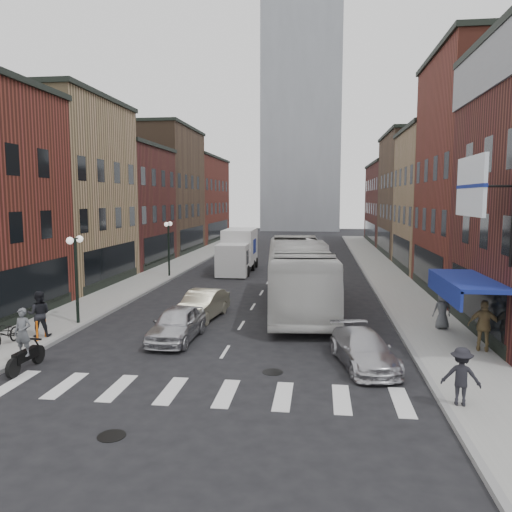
{
  "coord_description": "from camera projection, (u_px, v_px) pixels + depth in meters",
  "views": [
    {
      "loc": [
        3.48,
        -17.09,
        5.8
      ],
      "look_at": [
        0.44,
        6.91,
        3.0
      ],
      "focal_mm": 35.0,
      "sensor_mm": 36.0,
      "label": 1
    }
  ],
  "objects": [
    {
      "name": "ped_left_solo",
      "position": [
        39.0,
        314.0,
        20.41
      ],
      "size": [
        1.04,
        0.81,
        1.89
      ],
      "primitive_type": "imported",
      "rotation": [
        0.0,
        0.0,
        3.49
      ],
      "color": "black",
      "rests_on": "sidewalk_left"
    },
    {
      "name": "bike_rack",
      "position": [
        41.0,
        329.0,
        20.11
      ],
      "size": [
        0.08,
        0.68,
        0.8
      ],
      "color": "#D8590C",
      "rests_on": "sidewalk_left"
    },
    {
      "name": "transit_bus",
      "position": [
        298.0,
        274.0,
        26.29
      ],
      "size": [
        4.18,
        13.21,
        3.62
      ],
      "primitive_type": "imported",
      "rotation": [
        0.0,
        0.0,
        0.09
      ],
      "color": "silver",
      "rests_on": "ground"
    },
    {
      "name": "bldg_left_far_b",
      "position": [
        182.0,
        199.0,
        67.46
      ],
      "size": [
        10.3,
        16.2,
        11.3
      ],
      "color": "maroon",
      "rests_on": "ground"
    },
    {
      "name": "crosswalk_stripes",
      "position": [
        200.0,
        392.0,
        14.99
      ],
      "size": [
        12.0,
        2.2,
        0.01
      ],
      "primitive_type": "cube",
      "color": "silver",
      "rests_on": "ground"
    },
    {
      "name": "curb_right",
      "position": [
        364.0,
        273.0,
        38.75
      ],
      "size": [
        0.2,
        74.0,
        0.16
      ],
      "primitive_type": "cube",
      "color": "gray",
      "rests_on": "ground"
    },
    {
      "name": "bldg_left_mid_b",
      "position": [
        103.0,
        206.0,
        42.88
      ],
      "size": [
        10.3,
        10.2,
        10.3
      ],
      "color": "#4C1C1B",
      "rests_on": "ground"
    },
    {
      "name": "curb_left",
      "position": [
        189.0,
        270.0,
        40.5
      ],
      "size": [
        0.2,
        74.0,
        0.16
      ],
      "primitive_type": "cube",
      "color": "gray",
      "rests_on": "ground"
    },
    {
      "name": "parked_bicycle",
      "position": [
        6.0,
        334.0,
        19.22
      ],
      "size": [
        0.62,
        1.76,
        0.92
      ],
      "primitive_type": "imported",
      "rotation": [
        0.0,
        0.0,
        0.01
      ],
      "color": "black",
      "rests_on": "sidewalk_left"
    },
    {
      "name": "curb_car",
      "position": [
        364.0,
        349.0,
        17.24
      ],
      "size": [
        2.54,
        4.4,
        1.2
      ],
      "primitive_type": "imported",
      "rotation": [
        0.0,
        0.0,
        0.22
      ],
      "color": "#BAB9BE",
      "rests_on": "ground"
    },
    {
      "name": "streetlamp_near",
      "position": [
        76.0,
        263.0,
        22.48
      ],
      "size": [
        0.32,
        1.22,
        4.11
      ],
      "color": "black",
      "rests_on": "ground"
    },
    {
      "name": "sidewalk_right",
      "position": [
        384.0,
        273.0,
        38.55
      ],
      "size": [
        3.0,
        74.0,
        0.15
      ],
      "primitive_type": "cube",
      "color": "gray",
      "rests_on": "ground"
    },
    {
      "name": "ped_right_b",
      "position": [
        484.0,
        326.0,
        18.44
      ],
      "size": [
        1.24,
        0.86,
        1.92
      ],
      "primitive_type": "imported",
      "rotation": [
        0.0,
        0.0,
        2.85
      ],
      "color": "olive",
      "rests_on": "sidewalk_right"
    },
    {
      "name": "bldg_left_far_a",
      "position": [
        147.0,
        190.0,
        53.55
      ],
      "size": [
        10.3,
        12.2,
        13.3
      ],
      "color": "#483324",
      "rests_on": "ground"
    },
    {
      "name": "billboard_sign",
      "position": [
        474.0,
        188.0,
        16.66
      ],
      "size": [
        1.52,
        3.0,
        3.7
      ],
      "color": "black",
      "rests_on": "ground"
    },
    {
      "name": "motorcycle_rider",
      "position": [
        24.0,
        342.0,
        16.73
      ],
      "size": [
        0.61,
        2.12,
        2.16
      ],
      "rotation": [
        0.0,
        0.0,
        -0.05
      ],
      "color": "black",
      "rests_on": "ground"
    },
    {
      "name": "bldg_right_far_b",
      "position": [
        410.0,
        203.0,
        63.76
      ],
      "size": [
        10.3,
        16.2,
        10.3
      ],
      "color": "#4C1C1B",
      "rests_on": "ground"
    },
    {
      "name": "sidewalk_left",
      "position": [
        171.0,
        269.0,
        40.68
      ],
      "size": [
        3.0,
        74.0,
        0.15
      ],
      "primitive_type": "cube",
      "color": "gray",
      "rests_on": "ground"
    },
    {
      "name": "distant_tower",
      "position": [
        302.0,
        94.0,
        91.94
      ],
      "size": [
        14.0,
        14.0,
        50.0
      ],
      "primitive_type": "cube",
      "color": "#9399A0",
      "rests_on": "ground"
    },
    {
      "name": "awning_blue",
      "position": [
        462.0,
        282.0,
        18.99
      ],
      "size": [
        1.8,
        5.0,
        0.78
      ],
      "color": "navy",
      "rests_on": "ground"
    },
    {
      "name": "ped_right_c",
      "position": [
        442.0,
        310.0,
        21.67
      ],
      "size": [
        0.87,
        0.64,
        1.61
      ],
      "primitive_type": "imported",
      "rotation": [
        0.0,
        0.0,
        3.32
      ],
      "color": "#4F5155",
      "rests_on": "sidewalk_right"
    },
    {
      "name": "box_truck",
      "position": [
        238.0,
        251.0,
        39.33
      ],
      "size": [
        2.46,
        7.7,
        3.33
      ],
      "rotation": [
        0.0,
        0.0,
        0.02
      ],
      "color": "silver",
      "rests_on": "ground"
    },
    {
      "name": "bldg_left_mid_a",
      "position": [
        38.0,
        193.0,
        32.91
      ],
      "size": [
        10.3,
        10.2,
        12.3
      ],
      "color": "#977C53",
      "rests_on": "ground"
    },
    {
      "name": "ground",
      "position": [
        220.0,
        360.0,
        17.95
      ],
      "size": [
        160.0,
        160.0,
        0.0
      ],
      "primitive_type": "plane",
      "color": "black",
      "rests_on": "ground"
    },
    {
      "name": "sedan_left_far",
      "position": [
        202.0,
        305.0,
        24.04
      ],
      "size": [
        2.02,
        4.34,
        1.38
      ],
      "primitive_type": "imported",
      "rotation": [
        0.0,
        0.0,
        -0.14
      ],
      "color": "beige",
      "rests_on": "ground"
    },
    {
      "name": "bldg_right_far_a",
      "position": [
        436.0,
        195.0,
        49.85
      ],
      "size": [
        10.3,
        12.2,
        12.3
      ],
      "color": "#483324",
      "rests_on": "ground"
    },
    {
      "name": "streetlamp_far",
      "position": [
        169.0,
        238.0,
        36.28
      ],
      "size": [
        0.32,
        1.22,
        4.11
      ],
      "color": "black",
      "rests_on": "ground"
    },
    {
      "name": "sedan_left_near",
      "position": [
        177.0,
        324.0,
        20.37
      ],
      "size": [
        1.78,
        4.15,
        1.4
      ],
      "primitive_type": "imported",
      "rotation": [
        0.0,
        0.0,
        -0.03
      ],
      "color": "silver",
      "rests_on": "ground"
    },
    {
      "name": "bldg_right_mid_b",
      "position": [
        467.0,
        200.0,
        39.07
      ],
      "size": [
        10.3,
        10.2,
        11.3
      ],
      "color": "#977C53",
      "rests_on": "ground"
    },
    {
      "name": "ped_right_a",
      "position": [
        461.0,
        376.0,
        13.64
      ],
      "size": [
        1.13,
        0.73,
        1.62
      ],
      "primitive_type": "imported",
      "rotation": [
        0.0,
        0.0,
        2.92
      ],
      "color": "black",
      "rests_on": "sidewalk_right"
    }
  ]
}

